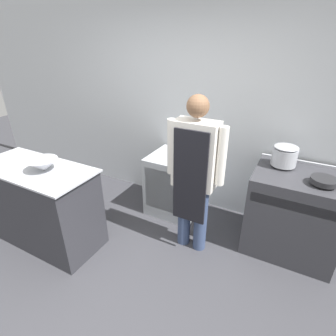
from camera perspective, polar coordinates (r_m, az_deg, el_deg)
ground_plane at (r=2.67m, az=-15.26°, el=-28.00°), size 14.00×14.00×0.00m
wall_back at (r=3.42m, az=5.90°, el=12.85°), size 8.00×0.05×2.70m
prep_counter at (r=3.26m, az=-25.61°, el=-7.31°), size 1.33×0.60×0.94m
stove at (r=3.14m, az=25.50°, el=-8.85°), size 0.89×0.71×0.94m
fridge_unit at (r=3.50m, az=1.61°, el=-3.47°), size 0.66×0.62×0.80m
person_cook at (r=2.62m, az=5.77°, el=-0.41°), size 0.61×0.24×1.70m
mixing_bowl at (r=2.90m, az=-25.52°, el=0.57°), size 0.30×0.30×0.13m
stock_pot at (r=2.99m, az=24.05°, el=2.59°), size 0.25×0.25×0.22m
saute_pan at (r=2.81m, az=30.82°, el=-2.39°), size 0.24×0.24×0.05m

